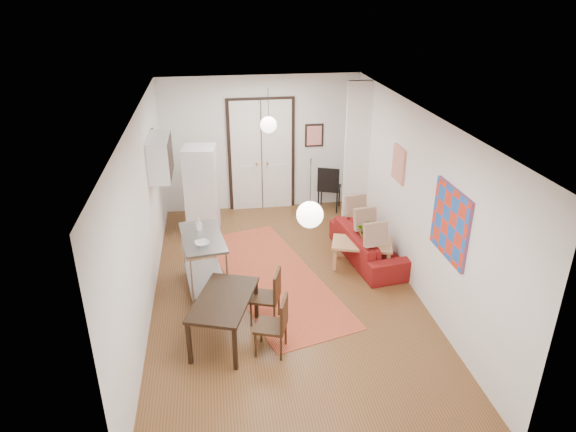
{
  "coord_description": "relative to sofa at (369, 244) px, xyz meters",
  "views": [
    {
      "loc": [
        -1.01,
        -7.08,
        4.59
      ],
      "look_at": [
        0.08,
        0.17,
        1.25
      ],
      "focal_mm": 32.0,
      "sensor_mm": 36.0,
      "label": 1
    }
  ],
  "objects": [
    {
      "name": "dining_chair_near",
      "position": [
        -2.06,
        -1.53,
        0.2
      ],
      "size": [
        0.51,
        0.62,
        0.85
      ],
      "rotation": [
        0.0,
        0.0,
        -1.9
      ],
      "color": "#382312",
      "rests_on": "floor"
    },
    {
      "name": "painting_abstract",
      "position": [
        0.42,
        -0.03,
        1.51
      ],
      "size": [
        0.05,
        0.5,
        0.6
      ],
      "primitive_type": "cube",
      "color": "#F2E2C9",
      "rests_on": "wall_right"
    },
    {
      "name": "black_side_chair",
      "position": [
        -0.21,
        2.42,
        0.31
      ],
      "size": [
        0.6,
        0.62,
        1.02
      ],
      "rotation": [
        0.0,
        0.0,
        2.77
      ],
      "color": "black",
      "rests_on": "floor"
    },
    {
      "name": "floor",
      "position": [
        -1.65,
        -0.83,
        -0.29
      ],
      "size": [
        7.0,
        7.0,
        0.0
      ],
      "primitive_type": "plane",
      "color": "brown",
      "rests_on": "ground"
    },
    {
      "name": "kitchen_counter",
      "position": [
        -2.93,
        -0.56,
        0.33
      ],
      "size": [
        0.79,
        1.31,
        0.95
      ],
      "rotation": [
        0.0,
        0.0,
        0.14
      ],
      "color": "#A8ABAD",
      "rests_on": "floor"
    },
    {
      "name": "ceiling",
      "position": [
        -1.65,
        -0.83,
        2.61
      ],
      "size": [
        4.2,
        7.0,
        0.02
      ],
      "primitive_type": "cube",
      "color": "silver",
      "rests_on": "wall_back"
    },
    {
      "name": "pendant_front",
      "position": [
        -1.65,
        -2.83,
        1.96
      ],
      "size": [
        0.3,
        0.3,
        0.8
      ],
      "color": "white",
      "rests_on": "ceiling"
    },
    {
      "name": "wall_back",
      "position": [
        -1.65,
        2.67,
        1.16
      ],
      "size": [
        4.2,
        0.02,
        2.9
      ],
      "primitive_type": "cube",
      "color": "white",
      "rests_on": "floor"
    },
    {
      "name": "dining_table",
      "position": [
        -2.66,
        -1.96,
        0.32
      ],
      "size": [
        1.07,
        1.4,
        0.68
      ],
      "rotation": [
        0.0,
        0.0,
        -0.33
      ],
      "color": "black",
      "rests_on": "floor"
    },
    {
      "name": "fridge",
      "position": [
        -2.95,
        1.66,
        0.59
      ],
      "size": [
        0.68,
        0.68,
        1.75
      ],
      "primitive_type": "cube",
      "rotation": [
        0.0,
        0.0,
        -0.11
      ],
      "color": "white",
      "rests_on": "floor"
    },
    {
      "name": "wall_cabinet",
      "position": [
        -3.57,
        0.67,
        1.61
      ],
      "size": [
        0.35,
        1.0,
        0.7
      ],
      "primitive_type": "cube",
      "color": "white",
      "rests_on": "wall_left"
    },
    {
      "name": "wall_front",
      "position": [
        -1.65,
        -4.33,
        1.16
      ],
      "size": [
        4.2,
        0.02,
        2.9
      ],
      "primitive_type": "cube",
      "color": "white",
      "rests_on": "floor"
    },
    {
      "name": "soap_bottle",
      "position": [
        -2.98,
        -0.31,
        0.76
      ],
      "size": [
        0.11,
        0.11,
        0.2
      ],
      "primitive_type": "imported",
      "rotation": [
        0.0,
        0.0,
        0.24
      ],
      "color": "teal",
      "rests_on": "kitchen_counter"
    },
    {
      "name": "double_doors",
      "position": [
        -1.65,
        2.63,
        0.91
      ],
      "size": [
        1.44,
        0.06,
        2.5
      ],
      "primitive_type": "cube",
      "color": "silver",
      "rests_on": "wall_back"
    },
    {
      "name": "painting_popart",
      "position": [
        0.42,
        -2.08,
        1.36
      ],
      "size": [
        0.05,
        1.0,
        1.0
      ],
      "primitive_type": "cube",
      "color": "red",
      "rests_on": "wall_right"
    },
    {
      "name": "wall_left",
      "position": [
        -3.75,
        -0.83,
        1.16
      ],
      "size": [
        0.02,
        7.0,
        2.9
      ],
      "primitive_type": "cube",
      "color": "white",
      "rests_on": "floor"
    },
    {
      "name": "sofa",
      "position": [
        0.0,
        0.0,
        0.0
      ],
      "size": [
        1.04,
        2.06,
        0.57
      ],
      "primitive_type": "imported",
      "rotation": [
        0.0,
        0.0,
        1.71
      ],
      "color": "maroon",
      "rests_on": "floor"
    },
    {
      "name": "coffee_table",
      "position": [
        -0.2,
        -0.24,
        0.11
      ],
      "size": [
        1.16,
        0.85,
        0.46
      ],
      "rotation": [
        0.0,
        0.0,
        -0.3
      ],
      "color": "tan",
      "rests_on": "floor"
    },
    {
      "name": "stub_partition",
      "position": [
        0.2,
        1.72,
        1.16
      ],
      "size": [
        0.5,
        0.1,
        2.9
      ],
      "primitive_type": "cube",
      "color": "white",
      "rests_on": "floor"
    },
    {
      "name": "poster_back",
      "position": [
        -0.5,
        2.64,
        1.31
      ],
      "size": [
        0.4,
        0.03,
        0.5
      ],
      "primitive_type": "cube",
      "color": "red",
      "rests_on": "wall_back"
    },
    {
      "name": "wall_right",
      "position": [
        0.45,
        -0.83,
        1.16
      ],
      "size": [
        0.02,
        7.0,
        2.9
      ],
      "primitive_type": "cube",
      "color": "white",
      "rests_on": "floor"
    },
    {
      "name": "kilim_rug",
      "position": [
        -1.8,
        -0.41,
        -0.28
      ],
      "size": [
        2.38,
        4.04,
        0.01
      ],
      "primitive_type": "cube",
      "rotation": [
        0.0,
        0.0,
        0.27
      ],
      "color": "#C95532",
      "rests_on": "floor"
    },
    {
      "name": "print_left",
      "position": [
        -3.72,
        1.17,
        1.66
      ],
      "size": [
        0.03,
        0.44,
        0.54
      ],
      "primitive_type": "cube",
      "color": "#A16C43",
      "rests_on": "wall_left"
    },
    {
      "name": "dining_chair_far",
      "position": [
        -2.06,
        -2.23,
        0.2
      ],
      "size": [
        0.51,
        0.62,
        0.85
      ],
      "rotation": [
        0.0,
        0.0,
        -1.9
      ],
      "color": "#382312",
      "rests_on": "floor"
    },
    {
      "name": "pendant_back",
      "position": [
        -1.65,
        1.17,
        1.96
      ],
      "size": [
        0.3,
        0.3,
        0.8
      ],
      "color": "white",
      "rests_on": "ceiling"
    },
    {
      "name": "bowl",
      "position": [
        -2.93,
        -0.86,
        0.69
      ],
      "size": [
        0.27,
        0.27,
        0.05
      ],
      "primitive_type": "imported",
      "rotation": [
        0.0,
        0.0,
        0.24
      ],
      "color": "silver",
      "rests_on": "kitchen_counter"
    },
    {
      "name": "potted_plant",
      "position": [
        -0.1,
        -0.24,
        0.4
      ],
      "size": [
        0.49,
        0.45,
        0.45
      ],
      "primitive_type": "imported",
      "rotation": [
        0.0,
        0.0,
        -0.3
      ],
      "color": "#285A29",
      "rests_on": "coffee_table"
    }
  ]
}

